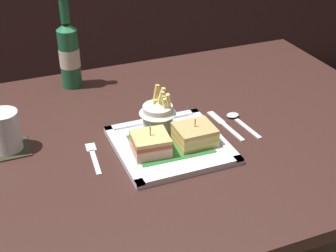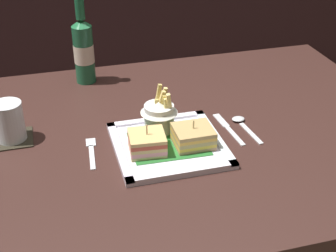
% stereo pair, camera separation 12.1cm
% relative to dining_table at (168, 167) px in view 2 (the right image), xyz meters
% --- Properties ---
extents(dining_table, '(1.33, 0.93, 0.76)m').
position_rel_dining_table_xyz_m(dining_table, '(0.00, 0.00, 0.00)').
color(dining_table, '#38211C').
rests_on(dining_table, ground_plane).
extents(square_plate, '(0.26, 0.26, 0.02)m').
position_rel_dining_table_xyz_m(square_plate, '(-0.02, -0.07, 0.12)').
color(square_plate, white).
rests_on(square_plate, dining_table).
extents(sandwich_half_left, '(0.09, 0.09, 0.07)m').
position_rel_dining_table_xyz_m(sandwich_half_left, '(-0.07, -0.09, 0.14)').
color(sandwich_half_left, tan).
rests_on(sandwich_half_left, square_plate).
extents(sandwich_half_right, '(0.09, 0.09, 0.07)m').
position_rel_dining_table_xyz_m(sandwich_half_right, '(0.04, -0.09, 0.14)').
color(sandwich_half_right, tan).
rests_on(sandwich_half_right, square_plate).
extents(fries_cup, '(0.09, 0.09, 0.12)m').
position_rel_dining_table_xyz_m(fries_cup, '(-0.02, -0.00, 0.17)').
color(fries_cup, silver).
rests_on(fries_cup, square_plate).
extents(beer_bottle, '(0.06, 0.06, 0.28)m').
position_rel_dining_table_xyz_m(beer_bottle, '(-0.16, 0.36, 0.22)').
color(beer_bottle, '#205E3D').
rests_on(beer_bottle, dining_table).
extents(drink_coaster, '(0.10, 0.10, 0.00)m').
position_rel_dining_table_xyz_m(drink_coaster, '(-0.39, 0.07, 0.11)').
color(drink_coaster, '#2D291D').
rests_on(drink_coaster, dining_table).
extents(water_glass, '(0.07, 0.07, 0.10)m').
position_rel_dining_table_xyz_m(water_glass, '(-0.39, 0.07, 0.16)').
color(water_glass, silver).
rests_on(water_glass, dining_table).
extents(fork, '(0.03, 0.14, 0.00)m').
position_rel_dining_table_xyz_m(fork, '(-0.20, -0.04, 0.11)').
color(fork, silver).
rests_on(fork, dining_table).
extents(knife, '(0.03, 0.17, 0.00)m').
position_rel_dining_table_xyz_m(knife, '(0.16, -0.02, 0.11)').
color(knife, silver).
rests_on(knife, dining_table).
extents(spoon, '(0.03, 0.14, 0.01)m').
position_rel_dining_table_xyz_m(spoon, '(0.20, -0.02, 0.12)').
color(spoon, silver).
rests_on(spoon, dining_table).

